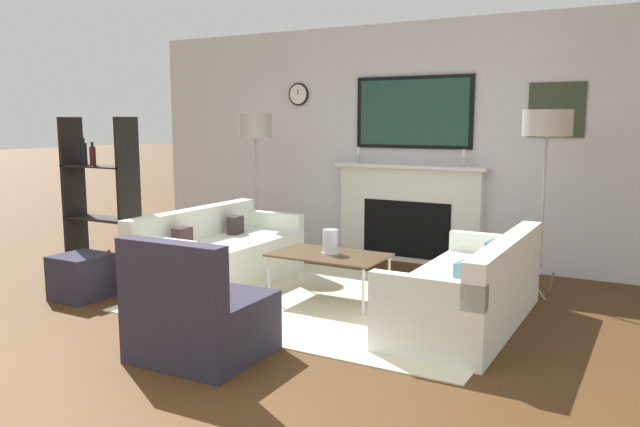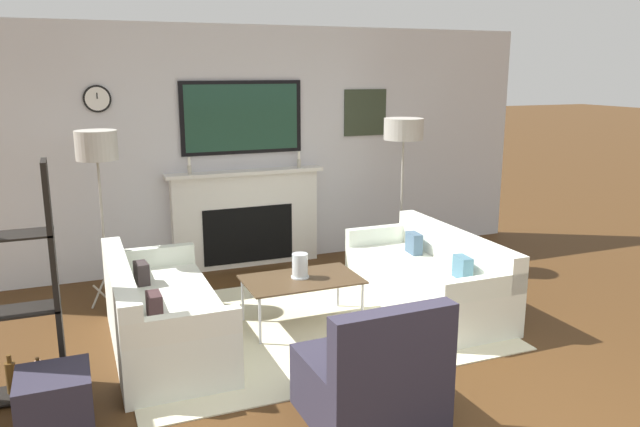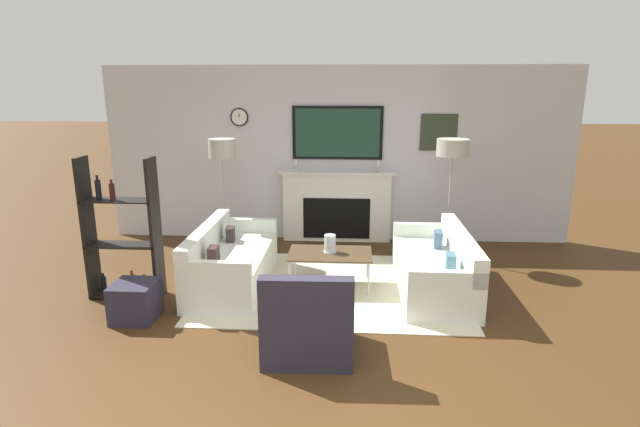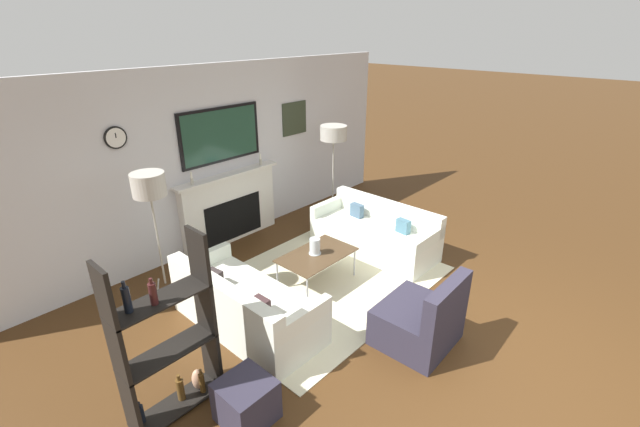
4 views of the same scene
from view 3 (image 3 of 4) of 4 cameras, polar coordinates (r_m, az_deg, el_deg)
The scene contains 12 objects.
ground_plane at distance 3.94m, azimuth -0.32°, elevation -23.14°, with size 60.00×60.00×0.00m, color #452B13.
fireplace_wall at distance 7.80m, azimuth 2.01°, elevation 5.71°, with size 7.22×0.28×2.70m.
area_rug at distance 6.20m, azimuth 1.34°, elevation -8.33°, with size 3.13×2.35×0.01m.
couch_left at distance 6.27m, azimuth -10.22°, elevation -5.65°, with size 0.82×1.82×0.74m.
couch_right at distance 6.19m, azimuth 13.13°, elevation -6.21°, with size 0.81×1.89×0.72m.
armchair at distance 4.65m, azimuth -1.34°, elevation -12.78°, with size 0.82×0.77×0.85m.
coffee_table at distance 6.08m, azimuth 1.15°, elevation -4.75°, with size 1.01×0.62×0.43m.
hurricane_candle at distance 6.08m, azimuth 1.15°, elevation -3.55°, with size 0.16×0.16×0.22m.
floor_lamp_left at distance 7.14m, azimuth -11.13°, elevation 7.09°, with size 0.37×0.37×1.69m.
floor_lamp_right at distance 7.04m, azimuth 14.92°, elevation 7.09°, with size 0.43×0.43×1.71m.
shelf_unit at distance 6.12m, azimuth -21.56°, elevation -2.52°, with size 0.83×0.28×1.64m.
ottoman at distance 5.68m, azimuth -20.36°, elevation -9.36°, with size 0.44×0.44×0.40m.
Camera 3 is at (0.22, -3.12, 2.41)m, focal length 28.00 mm.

